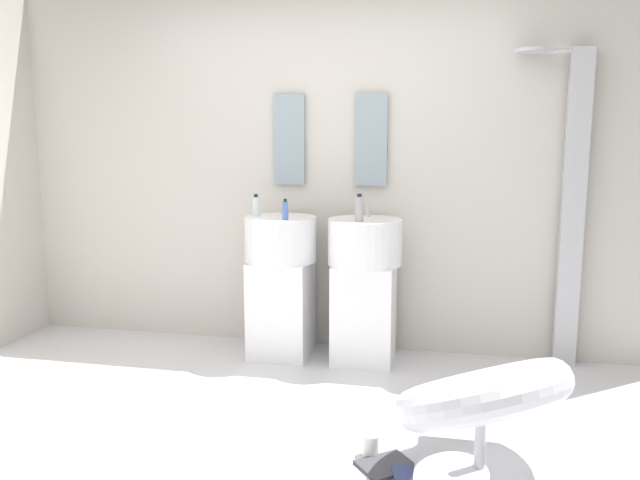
{
  "coord_description": "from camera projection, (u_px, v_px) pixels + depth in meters",
  "views": [
    {
      "loc": [
        0.86,
        -2.78,
        1.51
      ],
      "look_at": [
        0.15,
        0.55,
        0.95
      ],
      "focal_mm": 35.68,
      "sensor_mm": 36.0,
      "label": 1
    }
  ],
  "objects": [
    {
      "name": "rear_partition",
      "position": [
        332.0,
        166.0,
        4.48
      ],
      "size": [
        4.8,
        0.1,
        2.6
      ],
      "primitive_type": "cube",
      "color": "beige",
      "rests_on": "ground_plane"
    },
    {
      "name": "magazine_navy",
      "position": [
        421.0,
        476.0,
        2.81
      ],
      "size": [
        0.27,
        0.2,
        0.02
      ],
      "primitive_type": "cube",
      "rotation": [
        0.0,
        0.0,
        0.24
      ],
      "color": "navy",
      "rests_on": "area_rug"
    },
    {
      "name": "vanity_mirror_right",
      "position": [
        371.0,
        140.0,
        4.33
      ],
      "size": [
        0.22,
        0.03,
        0.62
      ],
      "primitive_type": "cube",
      "color": "#8C9EA8"
    },
    {
      "name": "pedestal_sink_right",
      "position": [
        364.0,
        284.0,
        4.24
      ],
      "size": [
        0.49,
        0.49,
        1.07
      ],
      "color": "white",
      "rests_on": "ground_plane"
    },
    {
      "name": "pedestal_sink_left",
      "position": [
        281.0,
        280.0,
        4.36
      ],
      "size": [
        0.49,
        0.49,
        1.07
      ],
      "color": "white",
      "rests_on": "ground_plane"
    },
    {
      "name": "shower_column",
      "position": [
        571.0,
        203.0,
        4.08
      ],
      "size": [
        0.49,
        0.24,
        2.05
      ],
      "color": "#B7BABF",
      "rests_on": "ground_plane"
    },
    {
      "name": "soap_bottle_clear",
      "position": [
        256.0,
        206.0,
        4.3
      ],
      "size": [
        0.05,
        0.05,
        0.15
      ],
      "color": "silver",
      "rests_on": "pedestal_sink_left"
    },
    {
      "name": "vanity_mirror_left",
      "position": [
        289.0,
        140.0,
        4.45
      ],
      "size": [
        0.22,
        0.03,
        0.62
      ],
      "primitive_type": "cube",
      "color": "#8C9EA8"
    },
    {
      "name": "soap_bottle_grey",
      "position": [
        359.0,
        209.0,
        4.03
      ],
      "size": [
        0.05,
        0.05,
        0.18
      ],
      "color": "#99999E",
      "rests_on": "pedestal_sink_right"
    },
    {
      "name": "coffee_mug",
      "position": [
        371.0,
        445.0,
        3.01
      ],
      "size": [
        0.08,
        0.08,
        0.1
      ],
      "primitive_type": "cylinder",
      "color": "white",
      "rests_on": "area_rug"
    },
    {
      "name": "soap_bottle_blue",
      "position": [
        285.0,
        210.0,
        4.11
      ],
      "size": [
        0.04,
        0.04,
        0.14
      ],
      "color": "#4C72B7",
      "rests_on": "pedestal_sink_left"
    },
    {
      "name": "ground_plane",
      "position": [
        267.0,
        452.0,
        3.11
      ],
      "size": [
        4.8,
        3.6,
        0.04
      ],
      "primitive_type": "cube",
      "color": "silver"
    },
    {
      "name": "magazine_charcoal",
      "position": [
        386.0,
        466.0,
        2.91
      ],
      "size": [
        0.31,
        0.3,
        0.02
      ],
      "primitive_type": "cube",
      "rotation": [
        0.0,
        0.0,
        0.67
      ],
      "color": "#38383D",
      "rests_on": "area_rug"
    },
    {
      "name": "lounge_chair",
      "position": [
        482.0,
        405.0,
        2.77
      ],
      "size": [
        1.11,
        1.11,
        0.65
      ],
      "color": "#B7BABF",
      "rests_on": "ground_plane"
    },
    {
      "name": "area_rug",
      "position": [
        389.0,
        469.0,
        2.91
      ],
      "size": [
        1.02,
        0.84,
        0.01
      ],
      "primitive_type": "cube",
      "color": "#B2B2B7",
      "rests_on": "ground_plane"
    }
  ]
}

